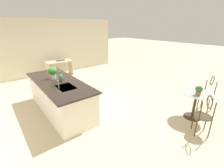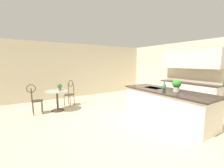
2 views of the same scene
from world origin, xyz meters
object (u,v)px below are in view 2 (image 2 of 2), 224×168
object	(u,v)px
potted_plant_on_table	(60,87)
chair_near_window	(35,98)
bistro_table	(57,99)
vase_on_counter	(164,87)
potted_plant_counter_near	(177,85)
chair_by_island	(70,92)

from	to	relation	value
potted_plant_on_table	chair_near_window	bearing A→B (deg)	-87.09
bistro_table	vase_on_counter	bearing A→B (deg)	45.13
bistro_table	potted_plant_counter_near	world-z (taller)	potted_plant_counter_near
bistro_table	potted_plant_on_table	distance (m)	0.45
potted_plant_on_table	vase_on_counter	xyz separation A→B (m)	(2.66, 2.48, 0.15)
chair_by_island	vase_on_counter	distance (m)	3.69
vase_on_counter	chair_near_window	bearing A→B (deg)	-128.30
chair_by_island	potted_plant_counter_near	distance (m)	4.04
chair_by_island	vase_on_counter	bearing A→B (deg)	33.27
potted_plant_on_table	vase_on_counter	size ratio (longest dim) A/B	0.84
potted_plant_counter_near	vase_on_counter	bearing A→B (deg)	-165.00
chair_near_window	chair_by_island	xyz separation A→B (m)	(-0.44, 1.31, 0.00)
chair_near_window	potted_plant_counter_near	size ratio (longest dim) A/B	2.97
chair_by_island	vase_on_counter	xyz separation A→B (m)	(3.06, 2.01, 0.46)
chair_near_window	vase_on_counter	xyz separation A→B (m)	(2.62, 3.32, 0.46)
potted_plant_counter_near	chair_near_window	bearing A→B (deg)	-131.04
chair_by_island	potted_plant_on_table	distance (m)	0.69
chair_near_window	vase_on_counter	world-z (taller)	vase_on_counter
bistro_table	vase_on_counter	xyz separation A→B (m)	(2.59, 2.60, 0.58)
chair_by_island	potted_plant_on_table	size ratio (longest dim) A/B	4.29
bistro_table	chair_near_window	world-z (taller)	chair_near_window
chair_near_window	potted_plant_counter_near	xyz separation A→B (m)	(2.97, 3.41, 0.55)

